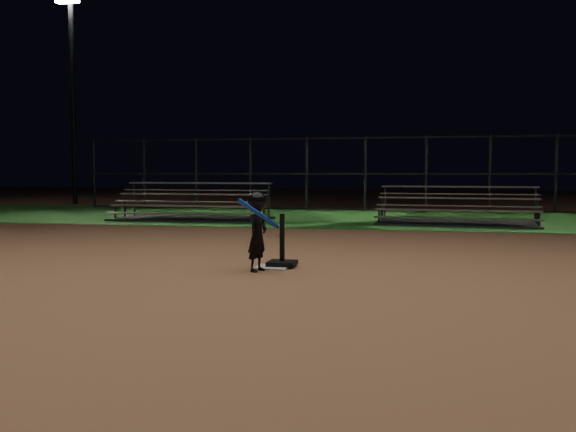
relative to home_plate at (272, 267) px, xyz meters
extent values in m
plane|color=#9C6646|center=(0.00, 0.00, -0.01)|extent=(80.00, 80.00, 0.00)
cube|color=#1D561B|center=(0.00, 10.00, -0.01)|extent=(60.00, 8.00, 0.01)
cube|color=beige|center=(0.00, 0.00, 0.00)|extent=(0.45, 0.45, 0.02)
cube|color=black|center=(0.11, 0.13, 0.04)|extent=(0.38, 0.38, 0.06)
cylinder|color=black|center=(0.11, 0.13, 0.40)|extent=(0.07, 0.07, 0.66)
imported|color=black|center=(-0.12, -0.32, 0.47)|extent=(0.31, 0.40, 0.96)
sphere|color=black|center=(-0.12, -0.32, 0.92)|extent=(0.26, 0.26, 0.26)
cylinder|color=blue|center=(-0.07, -0.47, 0.77)|extent=(0.52, 0.28, 0.40)
cylinder|color=black|center=(0.09, -0.35, 0.64)|extent=(0.18, 0.11, 0.14)
cube|color=silver|center=(-4.22, 7.40, 0.41)|extent=(4.18, 0.26, 0.04)
cube|color=silver|center=(-4.22, 7.10, 0.22)|extent=(4.18, 0.26, 0.03)
cube|color=silver|center=(-4.22, 7.97, 0.70)|extent=(4.18, 0.26, 0.04)
cube|color=silver|center=(-4.22, 7.68, 0.51)|extent=(4.18, 0.26, 0.03)
cube|color=silver|center=(-4.22, 8.54, 0.99)|extent=(4.18, 0.26, 0.04)
cube|color=silver|center=(-4.22, 8.25, 0.80)|extent=(4.18, 0.26, 0.03)
cube|color=#38383D|center=(-4.22, 7.97, 0.02)|extent=(4.18, 2.05, 0.06)
cube|color=#A7A7AB|center=(2.75, 7.44, 0.38)|extent=(3.91, 0.51, 0.04)
cube|color=#A7A7AB|center=(2.73, 7.17, 0.20)|extent=(3.91, 0.51, 0.03)
cube|color=#A7A7AB|center=(2.79, 7.97, 0.65)|extent=(3.91, 0.51, 0.04)
cube|color=#A7A7AB|center=(2.77, 7.70, 0.48)|extent=(3.91, 0.51, 0.03)
cube|color=#A7A7AB|center=(2.82, 8.51, 0.92)|extent=(3.91, 0.51, 0.04)
cube|color=#A7A7AB|center=(2.81, 8.24, 0.75)|extent=(3.91, 0.51, 0.03)
cube|color=#38383D|center=(2.79, 7.97, 0.02)|extent=(4.03, 2.17, 0.06)
cube|color=#38383D|center=(0.00, 13.00, 0.04)|extent=(20.00, 0.05, 0.05)
cube|color=#38383D|center=(0.00, 13.00, 1.24)|extent=(20.00, 0.05, 0.05)
cube|color=#38383D|center=(0.00, 13.00, 2.44)|extent=(20.00, 0.05, 0.05)
cylinder|color=#38383D|center=(-10.00, 13.00, 1.24)|extent=(0.08, 0.08, 2.50)
cylinder|color=#38383D|center=(-5.00, 13.00, 1.24)|extent=(0.08, 0.08, 2.50)
cylinder|color=#38383D|center=(0.00, 13.00, 1.24)|extent=(0.08, 0.08, 2.50)
cylinder|color=#38383D|center=(5.00, 13.00, 1.24)|extent=(0.08, 0.08, 2.50)
cylinder|color=#2D2D30|center=(-12.00, 15.00, 3.99)|extent=(0.20, 0.20, 8.00)
camera|label=1|loc=(2.08, -8.41, 1.31)|focal=39.68mm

